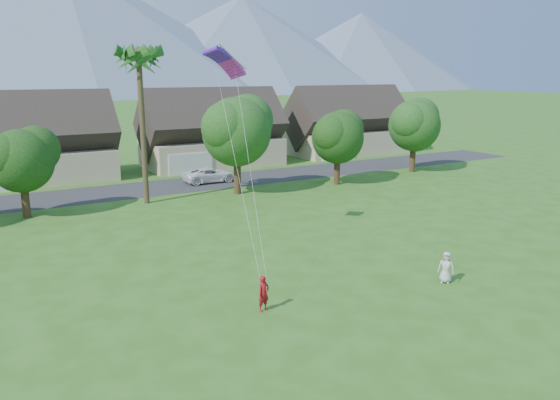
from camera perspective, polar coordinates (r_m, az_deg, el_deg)
ground at (r=22.94m, az=12.93°, el=-14.36°), size 500.00×500.00×0.00m
street at (r=51.77m, az=-13.33°, el=1.20°), size 90.00×7.00×0.01m
kite_flyer at (r=24.76m, az=-1.73°, el=-9.74°), size 0.68×0.54×1.66m
watcher at (r=29.16m, az=16.96°, el=-6.75°), size 0.91×0.95×1.63m
parked_car at (r=53.54m, az=-7.34°, el=2.63°), size 5.26×2.46×1.46m
mountain_ridge at (r=276.40m, az=-25.70°, el=15.86°), size 540.00×240.00×70.00m
houses_row at (r=59.92m, az=-15.55°, el=6.01°), size 72.75×8.19×8.86m
tree_row at (r=44.89m, az=-12.81°, el=5.74°), size 62.27×6.67×8.45m
fan_palm at (r=44.88m, az=-14.58°, el=14.50°), size 3.00×3.00×13.80m
parafoil_kite at (r=32.30m, az=-5.76°, el=14.36°), size 3.07×1.47×0.50m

